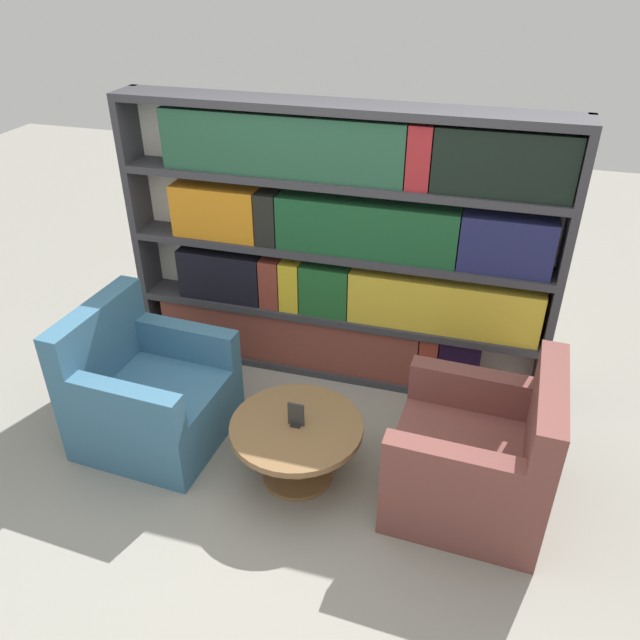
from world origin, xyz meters
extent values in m
plane|color=gray|center=(0.00, 0.00, 0.00)|extent=(14.00, 14.00, 0.00)
cube|color=silver|center=(0.00, 1.56, 0.96)|extent=(2.88, 0.05, 1.91)
cube|color=#333338|center=(-1.42, 1.44, 0.96)|extent=(0.05, 0.30, 1.91)
cube|color=#333338|center=(1.42, 1.44, 0.96)|extent=(0.05, 0.30, 1.91)
cube|color=#333338|center=(0.00, 1.44, 0.03)|extent=(2.78, 0.30, 0.05)
cube|color=#333338|center=(0.00, 1.44, 0.48)|extent=(2.78, 0.30, 0.05)
cube|color=#333338|center=(0.00, 1.44, 0.96)|extent=(2.78, 0.30, 0.05)
cube|color=#333338|center=(0.00, 1.44, 1.43)|extent=(2.78, 0.30, 0.05)
cube|color=#333338|center=(0.00, 1.44, 1.89)|extent=(2.78, 0.30, 0.05)
cube|color=brown|center=(-0.34, 1.41, 0.24)|extent=(1.92, 0.20, 0.39)
cube|color=maroon|center=(0.69, 1.41, 0.24)|extent=(0.13, 0.20, 0.39)
cube|color=black|center=(0.90, 1.41, 0.24)|extent=(0.27, 0.20, 0.39)
cube|color=black|center=(-0.83, 1.41, 0.68)|extent=(0.61, 0.20, 0.36)
cube|color=brown|center=(-0.44, 1.41, 0.68)|extent=(0.14, 0.20, 0.36)
cube|color=gold|center=(-0.30, 1.41, 0.68)|extent=(0.14, 0.20, 0.36)
cube|color=#1D5727|center=(-0.05, 1.41, 0.68)|extent=(0.34, 0.20, 0.36)
cube|color=gold|center=(0.75, 1.41, 0.68)|extent=(1.24, 0.20, 0.36)
cube|color=orange|center=(-0.83, 1.41, 1.16)|extent=(0.60, 0.20, 0.35)
cube|color=black|center=(-0.45, 1.41, 1.16)|extent=(0.14, 0.20, 0.35)
cube|color=#184B28|center=(0.21, 1.41, 1.16)|extent=(1.16, 0.20, 0.35)
cube|color=#1E214E|center=(1.08, 1.41, 1.16)|extent=(0.55, 0.20, 0.35)
cube|color=#234D36|center=(-0.34, 1.41, 1.65)|extent=(1.56, 0.20, 0.38)
cube|color=maroon|center=(0.51, 1.41, 1.65)|extent=(0.14, 0.20, 0.38)
cube|color=black|center=(0.99, 1.41, 1.65)|extent=(0.79, 0.20, 0.38)
cube|color=#386684|center=(-0.88, 0.43, 0.20)|extent=(0.86, 0.85, 0.40)
cube|color=#386684|center=(-1.22, 0.45, 0.65)|extent=(0.18, 0.81, 0.48)
cube|color=#386684|center=(-0.83, 0.08, 0.52)|extent=(0.68, 0.16, 0.24)
cube|color=#386684|center=(-0.79, 0.76, 0.52)|extent=(0.68, 0.16, 0.24)
cube|color=brown|center=(1.04, 0.43, 0.20)|extent=(0.85, 0.84, 0.40)
cube|color=brown|center=(1.37, 0.41, 0.65)|extent=(0.18, 0.81, 0.48)
cube|color=brown|center=(0.98, 0.77, 0.52)|extent=(0.68, 0.15, 0.24)
cube|color=brown|center=(0.95, 0.09, 0.52)|extent=(0.68, 0.15, 0.24)
cylinder|color=brown|center=(0.08, 0.33, 0.18)|extent=(0.14, 0.14, 0.35)
cylinder|color=brown|center=(0.08, 0.33, 0.01)|extent=(0.42, 0.42, 0.03)
cylinder|color=brown|center=(0.08, 0.33, 0.37)|extent=(0.76, 0.76, 0.04)
cube|color=black|center=(0.08, 0.33, 0.40)|extent=(0.06, 0.06, 0.01)
cube|color=#2D2D2D|center=(0.08, 0.33, 0.47)|extent=(0.09, 0.01, 0.15)
camera|label=1|loc=(0.96, -2.21, 2.72)|focal=35.00mm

